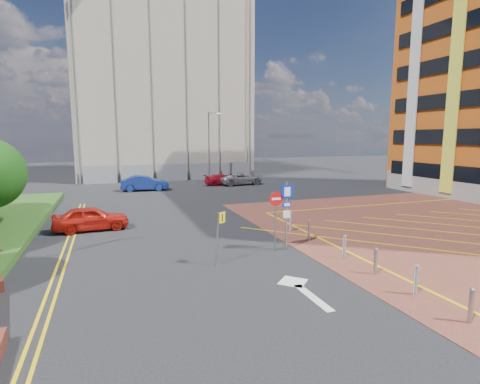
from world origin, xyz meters
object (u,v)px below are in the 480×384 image
car_blue_back (145,183)px  car_silver_back (241,179)px  sign_cluster (283,209)px  car_red_left (91,218)px  lamp_back (210,144)px  warning_sign (219,231)px  car_red_back (223,180)px

car_blue_back → car_silver_back: car_blue_back is taller
car_blue_back → sign_cluster: bearing=-164.7°
car_silver_back → car_red_left: bearing=131.7°
lamp_back → car_red_left: 23.78m
lamp_back → car_silver_back: size_ratio=1.66×
sign_cluster → warning_sign: 3.52m
warning_sign → sign_cluster: bearing=16.5°
lamp_back → sign_cluster: (-3.78, -27.02, -2.41)m
sign_cluster → car_red_back: 23.87m
sign_cluster → car_silver_back: sign_cluster is taller
car_red_back → warning_sign: bearing=164.0°
car_red_back → car_silver_back: (1.91, -0.39, 0.09)m
car_silver_back → car_red_back: bearing=72.4°
lamp_back → warning_sign: lamp_back is taller
car_red_back → car_red_left: bearing=143.5°
warning_sign → car_silver_back: 25.87m
lamp_back → car_red_left: bearing=-121.5°
lamp_back → car_blue_back: 10.10m
car_silver_back → warning_sign: bearing=152.4°
car_red_back → lamp_back: bearing=8.9°
warning_sign → car_red_back: size_ratio=0.56×
sign_cluster → car_red_back: (4.26, 23.45, -1.37)m
lamp_back → warning_sign: 29.04m
sign_cluster → car_blue_back: size_ratio=0.71×
car_red_left → car_blue_back: size_ratio=0.89×
car_red_left → lamp_back: bearing=-34.6°
car_red_left → car_blue_back: 15.54m
car_silver_back → sign_cluster: bearing=159.0°
car_silver_back → lamp_back: bearing=25.1°
sign_cluster → car_red_left: bearing=140.5°
warning_sign → car_red_back: (7.60, 24.44, -0.85)m
lamp_back → sign_cluster: 27.38m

